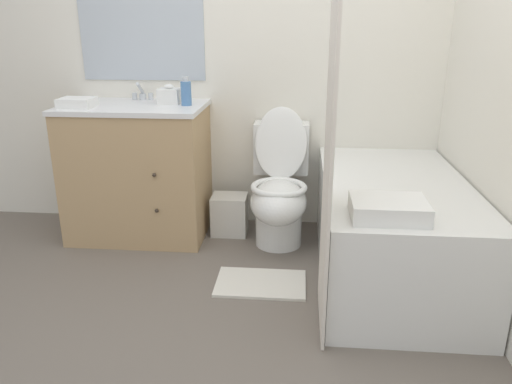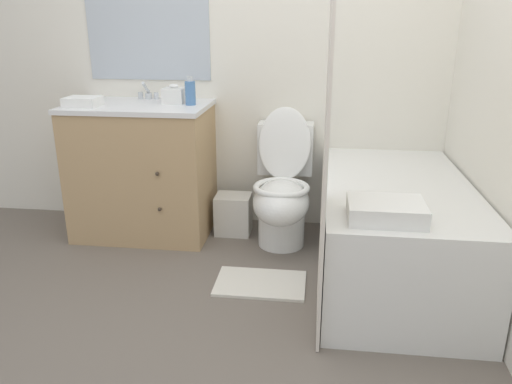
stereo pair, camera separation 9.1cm
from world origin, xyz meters
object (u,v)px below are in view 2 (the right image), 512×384
at_px(vanity_cabinet, 143,168).
at_px(sink_faucet, 148,94).
at_px(bathtub, 393,230).
at_px(bath_towel_folded, 386,210).
at_px(bath_mat, 260,283).
at_px(wastebasket, 233,214).
at_px(toilet, 282,192).
at_px(soap_dispenser, 190,92).
at_px(hand_towel_folded, 83,102).
at_px(tissue_box, 174,95).

height_order(vanity_cabinet, sink_faucet, sink_faucet).
distance_m(bathtub, bath_towel_folded, 0.63).
bearing_deg(bath_mat, vanity_cabinet, 143.35).
distance_m(sink_faucet, wastebasket, 0.99).
xyz_separation_m(sink_faucet, bath_towel_folded, (1.44, -1.17, -0.31)).
bearing_deg(bath_towel_folded, wastebasket, 129.97).
xyz_separation_m(vanity_cabinet, wastebasket, (0.59, 0.05, -0.31)).
xyz_separation_m(toilet, bath_towel_folded, (0.52, -0.91, 0.25)).
bearing_deg(soap_dispenser, hand_towel_folded, -168.65).
height_order(toilet, soap_dispenser, soap_dispenser).
distance_m(bathtub, soap_dispenser, 1.47).
xyz_separation_m(sink_faucet, soap_dispenser, (0.34, -0.20, 0.04)).
distance_m(vanity_cabinet, sink_faucet, 0.50).
bearing_deg(wastebasket, bath_mat, -68.74).
distance_m(hand_towel_folded, bath_mat, 1.55).
height_order(soap_dispenser, bath_mat, soap_dispenser).
height_order(toilet, bath_mat, toilet).
xyz_separation_m(bathtub, hand_towel_folded, (-1.87, 0.31, 0.62)).
xyz_separation_m(toilet, tissue_box, (-0.71, 0.12, 0.58)).
height_order(sink_faucet, bathtub, sink_faucet).
bearing_deg(toilet, bath_mat, -96.98).
height_order(wastebasket, soap_dispenser, soap_dispenser).
relative_size(bathtub, tissue_box, 10.97).
relative_size(sink_faucet, toilet, 0.17).
xyz_separation_m(sink_faucet, bath_mat, (0.86, -0.83, -0.90)).
height_order(toilet, tissue_box, tissue_box).
distance_m(vanity_cabinet, toilet, 0.94).
distance_m(bathtub, hand_towel_folded, 2.00).
distance_m(sink_faucet, hand_towel_folded, 0.44).
distance_m(hand_towel_folded, bath_towel_folded, 1.96).
bearing_deg(hand_towel_folded, bath_mat, -23.67).
distance_m(wastebasket, tissue_box, 0.87).
relative_size(tissue_box, hand_towel_folded, 0.65).
relative_size(vanity_cabinet, bath_mat, 1.82).
bearing_deg(wastebasket, bathtub, -26.26).
height_order(sink_faucet, hand_towel_folded, sink_faucet).
bearing_deg(vanity_cabinet, toilet, -3.80).
distance_m(tissue_box, bath_towel_folded, 1.63).
distance_m(toilet, bathtub, 0.75).
distance_m(soap_dispenser, bath_mat, 1.25).
height_order(vanity_cabinet, bath_towel_folded, vanity_cabinet).
relative_size(toilet, bath_towel_folded, 2.61).
xyz_separation_m(sink_faucet, hand_towel_folded, (-0.30, -0.33, -0.01)).
distance_m(vanity_cabinet, bath_mat, 1.16).
bearing_deg(bathtub, wastebasket, 153.74).
bearing_deg(sink_faucet, toilet, -15.49).
relative_size(vanity_cabinet, hand_towel_folded, 4.40).
height_order(vanity_cabinet, bathtub, vanity_cabinet).
xyz_separation_m(wastebasket, hand_towel_folded, (-0.90, -0.17, 0.77)).
bearing_deg(vanity_cabinet, hand_towel_folded, -156.92).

